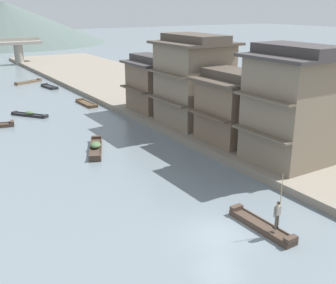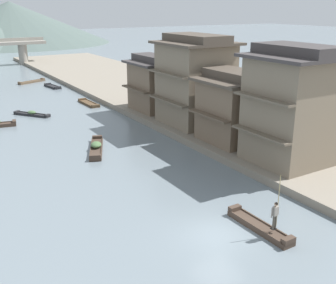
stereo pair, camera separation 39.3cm
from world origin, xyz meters
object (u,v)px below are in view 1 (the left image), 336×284
at_px(boat_moored_nearest, 50,87).
at_px(house_waterfront_narrow, 152,83).
at_px(boat_upstream_distant, 30,114).
at_px(boat_midriver_upstream, 96,148).
at_px(house_waterfront_second, 234,107).
at_px(boat_midriver_drifting, 87,104).
at_px(house_waterfront_tall, 194,80).
at_px(boat_moored_third, 28,82).
at_px(boatman_person, 278,211).
at_px(boat_foreground_poled, 261,226).
at_px(house_waterfront_nearest, 293,105).

relative_size(boat_moored_nearest, house_waterfront_narrow, 0.66).
distance_m(boat_upstream_distant, house_waterfront_narrow, 14.36).
height_order(boat_midriver_upstream, house_waterfront_second, house_waterfront_second).
height_order(boat_midriver_drifting, house_waterfront_tall, house_waterfront_tall).
height_order(boat_moored_nearest, boat_moored_third, boat_moored_third).
bearing_deg(boatman_person, boat_foreground_poled, 91.88).
xyz_separation_m(boat_midriver_drifting, boat_midriver_upstream, (-5.82, -16.95, 0.13)).
bearing_deg(house_waterfront_narrow, house_waterfront_nearest, -87.87).
xyz_separation_m(house_waterfront_second, house_waterfront_tall, (0.34, 6.60, 1.29)).
xyz_separation_m(boat_foreground_poled, boat_moored_third, (0.78, 53.65, -0.03)).
height_order(house_waterfront_second, house_waterfront_tall, house_waterfront_tall).
distance_m(boat_midriver_drifting, house_waterfront_second, 23.04).
xyz_separation_m(boat_moored_nearest, house_waterfront_tall, (6.02, -29.19, 4.75)).
bearing_deg(house_waterfront_narrow, boat_foreground_poled, -106.78).
bearing_deg(boat_foreground_poled, boat_upstream_distant, 97.98).
bearing_deg(boat_moored_nearest, boat_midriver_drifting, -87.47).
xyz_separation_m(boat_moored_nearest, house_waterfront_second, (5.68, -35.79, 3.46)).
height_order(boat_foreground_poled, boat_moored_third, boat_foreground_poled).
distance_m(boat_moored_third, boat_midriver_drifting, 19.58).
xyz_separation_m(boat_midriver_drifting, house_waterfront_narrow, (4.62, -8.73, 3.47)).
xyz_separation_m(boatman_person, house_waterfront_second, (8.11, 13.04, 2.04)).
bearing_deg(boat_midriver_drifting, boat_foreground_poled, -95.12).
bearing_deg(house_waterfront_nearest, boat_upstream_distant, 116.12).
relative_size(boat_midriver_upstream, house_waterfront_narrow, 0.87).
xyz_separation_m(house_waterfront_nearest, house_waterfront_second, (-0.27, 6.14, -1.29)).
distance_m(boat_moored_nearest, house_waterfront_narrow, 23.18).
bearing_deg(boat_moored_nearest, boatman_person, -92.85).
height_order(boat_upstream_distant, house_waterfront_tall, house_waterfront_tall).
height_order(boat_moored_third, house_waterfront_tall, house_waterfront_tall).
height_order(boat_foreground_poled, boat_moored_nearest, boat_foreground_poled).
distance_m(house_waterfront_nearest, house_waterfront_tall, 12.74).
bearing_deg(boat_midriver_upstream, boat_moored_nearest, 80.30).
xyz_separation_m(house_waterfront_tall, house_waterfront_narrow, (-0.80, 6.87, -1.29)).
bearing_deg(house_waterfront_narrow, boat_moored_third, 103.75).
height_order(boat_midriver_upstream, house_waterfront_tall, house_waterfront_tall).
xyz_separation_m(boat_foreground_poled, boat_upstream_distant, (-4.52, 32.23, 0.00)).
relative_size(boat_moored_nearest, boat_midriver_drifting, 0.87).
distance_m(boat_moored_nearest, boat_midriver_upstream, 30.99).
bearing_deg(boat_upstream_distant, house_waterfront_narrow, -29.00).
bearing_deg(boat_moored_third, boat_moored_nearest, -74.01).
distance_m(house_waterfront_second, house_waterfront_narrow, 13.48).
bearing_deg(boat_upstream_distant, boat_midriver_drifting, 14.54).
distance_m(boat_upstream_distant, house_waterfront_nearest, 29.75).
relative_size(boatman_person, boat_midriver_drifting, 0.65).
xyz_separation_m(boat_foreground_poled, boatman_person, (0.03, -1.04, 1.38)).
distance_m(boat_upstream_distant, house_waterfront_second, 24.11).
bearing_deg(boat_midriver_drifting, boatman_person, -94.91).
height_order(boatman_person, house_waterfront_narrow, house_waterfront_narrow).
relative_size(boat_moored_nearest, boat_moored_third, 0.87).
height_order(boat_midriver_drifting, boat_upstream_distant, boat_upstream_distant).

